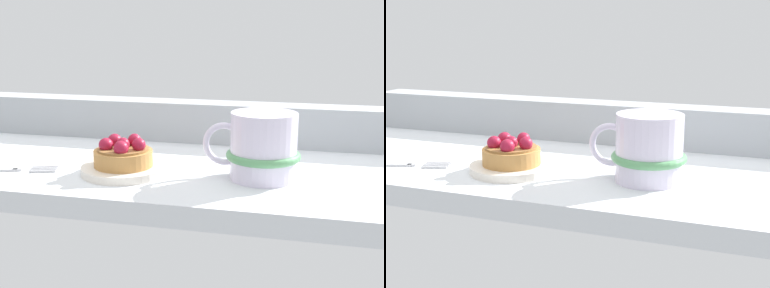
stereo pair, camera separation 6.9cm
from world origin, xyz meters
The scene contains 6 objects.
ground_plane centered at (0.00, 0.00, -1.39)cm, with size 88.40×34.88×2.77cm, color silver.
window_rail_back centered at (0.00, 14.60, 3.26)cm, with size 86.64×5.68×6.52cm, color #9EA3A8.
dessert_plate centered at (-6.48, -7.00, 0.49)cm, with size 11.23×11.23×1.06cm.
raspberry_tart centered at (-6.50, -7.02, 2.62)cm, with size 7.77×7.77×3.98cm.
coffee_mug centered at (11.48, -4.89, 4.15)cm, with size 12.64×9.50×8.62cm.
dessert_fork centered at (-23.01, -10.09, 0.30)cm, with size 15.30×6.46×0.60cm.
Camera 2 is at (25.68, -69.38, 20.27)cm, focal length 50.46 mm.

